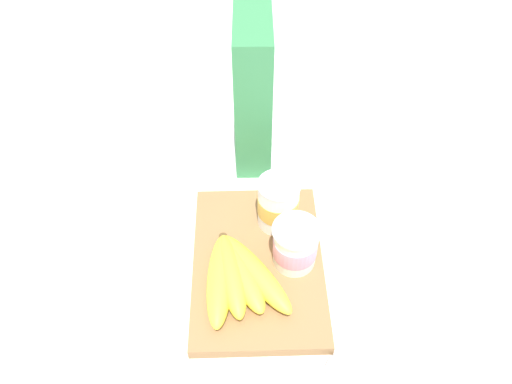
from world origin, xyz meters
TOP-DOWN VIEW (x-y plane):
  - ground_plane at (0.00, 0.00)m, footprint 2.40×2.40m
  - cutting_board at (0.00, 0.00)m, footprint 0.30×0.21m
  - cereal_box at (-0.29, 0.00)m, footprint 0.18×0.07m
  - yogurt_cup_front at (-0.08, 0.04)m, footprint 0.07×0.07m
  - yogurt_cup_back at (0.00, 0.06)m, footprint 0.07×0.07m
  - banana_bunch at (0.04, -0.03)m, footprint 0.18×0.14m
  - spoon at (0.19, 0.09)m, footprint 0.12×0.09m

SIDE VIEW (x-z plane):
  - ground_plane at x=0.00m, z-range 0.00..0.00m
  - spoon at x=0.19m, z-range 0.00..0.01m
  - cutting_board at x=0.00m, z-range 0.00..0.02m
  - banana_bunch at x=0.04m, z-range 0.02..0.06m
  - yogurt_cup_back at x=0.00m, z-range 0.02..0.10m
  - yogurt_cup_front at x=-0.08m, z-range 0.02..0.11m
  - cereal_box at x=-0.29m, z-range 0.00..0.28m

